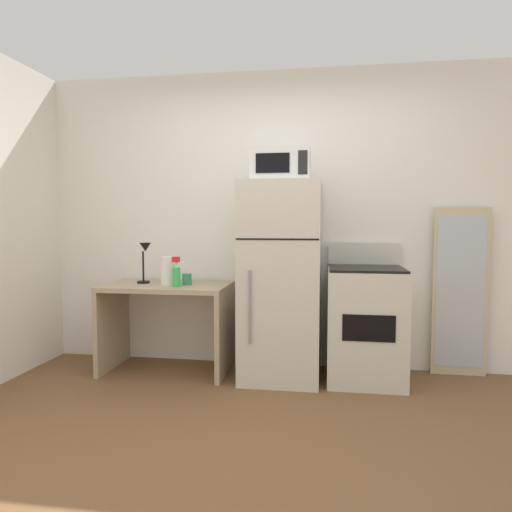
# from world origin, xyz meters

# --- Properties ---
(ground_plane) EXTENTS (12.00, 12.00, 0.00)m
(ground_plane) POSITION_xyz_m (0.00, 0.00, 0.00)
(ground_plane) COLOR brown
(wall_back_white) EXTENTS (5.00, 0.10, 2.60)m
(wall_back_white) POSITION_xyz_m (0.00, 1.70, 1.30)
(wall_back_white) COLOR white
(wall_back_white) RESTS_ON ground
(desk) EXTENTS (1.06, 0.62, 0.75)m
(desk) POSITION_xyz_m (-0.96, 1.32, 0.51)
(desk) COLOR tan
(desk) RESTS_ON ground
(desk_lamp) EXTENTS (0.14, 0.12, 0.35)m
(desk_lamp) POSITION_xyz_m (-1.17, 1.35, 0.99)
(desk_lamp) COLOR black
(desk_lamp) RESTS_ON desk
(coffee_mug) EXTENTS (0.08, 0.08, 0.09)m
(coffee_mug) POSITION_xyz_m (-0.79, 1.31, 0.80)
(coffee_mug) COLOR #338C66
(coffee_mug) RESTS_ON desk
(paper_towel_roll) EXTENTS (0.11, 0.11, 0.24)m
(paper_towel_roll) POSITION_xyz_m (-0.94, 1.28, 0.87)
(paper_towel_roll) COLOR white
(paper_towel_roll) RESTS_ON desk
(spray_bottle) EXTENTS (0.06, 0.06, 0.25)m
(spray_bottle) POSITION_xyz_m (-0.83, 1.17, 0.85)
(spray_bottle) COLOR green
(spray_bottle) RESTS_ON desk
(refrigerator) EXTENTS (0.63, 0.67, 1.60)m
(refrigerator) POSITION_xyz_m (0.02, 1.31, 0.80)
(refrigerator) COLOR beige
(refrigerator) RESTS_ON ground
(microwave) EXTENTS (0.46, 0.35, 0.26)m
(microwave) POSITION_xyz_m (0.02, 1.29, 1.73)
(microwave) COLOR silver
(microwave) RESTS_ON refrigerator
(oven_range) EXTENTS (0.60, 0.61, 1.10)m
(oven_range) POSITION_xyz_m (0.70, 1.33, 0.47)
(oven_range) COLOR beige
(oven_range) RESTS_ON ground
(leaning_mirror) EXTENTS (0.44, 0.03, 1.40)m
(leaning_mirror) POSITION_xyz_m (1.48, 1.59, 0.70)
(leaning_mirror) COLOR #C6B793
(leaning_mirror) RESTS_ON ground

